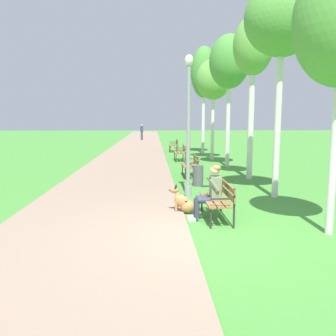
{
  "coord_description": "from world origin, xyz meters",
  "views": [
    {
      "loc": [
        -1.04,
        -6.54,
        2.28
      ],
      "look_at": [
        -0.62,
        3.2,
        0.9
      ],
      "focal_mm": 37.82,
      "sensor_mm": 36.0,
      "label": 1
    }
  ],
  "objects": [
    {
      "name": "pedestrian_distant",
      "position": [
        -2.18,
        30.3,
        0.84
      ],
      "size": [
        0.32,
        0.22,
        1.65
      ],
      "color": "#383842",
      "rests_on": "ground"
    },
    {
      "name": "dog_shepherd",
      "position": [
        -0.3,
        1.76,
        0.26
      ],
      "size": [
        0.82,
        0.38,
        0.71
      ],
      "color": "#B27F47",
      "rests_on": "ground"
    },
    {
      "name": "litter_bin",
      "position": [
        0.48,
        5.21,
        0.35
      ],
      "size": [
        0.36,
        0.36,
        0.7
      ],
      "primitive_type": "cylinder",
      "color": "#515156",
      "rests_on": "ground"
    },
    {
      "name": "birch_tree_fifth",
      "position": [
        2.26,
        12.93,
        4.31
      ],
      "size": [
        1.9,
        1.66,
        5.44
      ],
      "color": "silver",
      "rests_on": "ground"
    },
    {
      "name": "park_bench_furthest",
      "position": [
        0.43,
        17.51,
        0.51
      ],
      "size": [
        0.55,
        1.5,
        0.85
      ],
      "color": "olive",
      "rests_on": "ground"
    },
    {
      "name": "birch_tree_sixth",
      "position": [
        2.2,
        16.2,
        5.09
      ],
      "size": [
        1.64,
        1.64,
        6.74
      ],
      "color": "silver",
      "rests_on": "ground"
    },
    {
      "name": "person_seated_on_near_bench",
      "position": [
        0.25,
        1.18,
        0.68
      ],
      "size": [
        0.74,
        0.49,
        1.25
      ],
      "color": "#33384C",
      "rests_on": "ground"
    },
    {
      "name": "birch_tree_third",
      "position": [
        2.59,
        6.51,
        4.75
      ],
      "size": [
        1.45,
        1.41,
        5.92
      ],
      "color": "silver",
      "rests_on": "ground"
    },
    {
      "name": "paved_path",
      "position": [
        -2.3,
        24.0,
        0.02
      ],
      "size": [
        3.99,
        60.0,
        0.04
      ],
      "primitive_type": "cube",
      "color": "gray",
      "rests_on": "ground"
    },
    {
      "name": "park_bench_mid",
      "position": [
        0.46,
        7.06,
        0.51
      ],
      "size": [
        0.55,
        1.5,
        0.85
      ],
      "color": "olive",
      "rests_on": "ground"
    },
    {
      "name": "park_bench_near",
      "position": [
        0.46,
        1.2,
        0.51
      ],
      "size": [
        0.55,
        1.5,
        0.85
      ],
      "color": "olive",
      "rests_on": "ground"
    },
    {
      "name": "birch_tree_second",
      "position": [
        2.49,
        3.38,
        4.9
      ],
      "size": [
        2.06,
        1.8,
        5.96
      ],
      "color": "silver",
      "rests_on": "ground"
    },
    {
      "name": "ground_plane",
      "position": [
        0.0,
        0.0,
        0.0
      ],
      "size": [
        120.0,
        120.0,
        0.0
      ],
      "primitive_type": "plane",
      "color": "#478E38"
    },
    {
      "name": "park_bench_far",
      "position": [
        0.46,
        12.36,
        0.51
      ],
      "size": [
        0.55,
        1.5,
        0.85
      ],
      "color": "olive",
      "rests_on": "ground"
    },
    {
      "name": "birch_tree_fourth",
      "position": [
        2.49,
        10.02,
        4.8
      ],
      "size": [
        1.84,
        1.94,
        6.07
      ],
      "color": "silver",
      "rests_on": "ground"
    },
    {
      "name": "lamp_post_near",
      "position": [
        -0.01,
        3.61,
        2.09
      ],
      "size": [
        0.24,
        0.24,
        4.04
      ],
      "color": "gray",
      "rests_on": "ground"
    }
  ]
}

